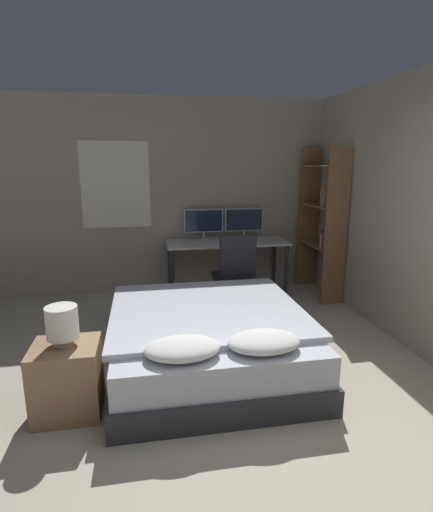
{
  "coord_description": "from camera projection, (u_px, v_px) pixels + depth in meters",
  "views": [
    {
      "loc": [
        -0.69,
        -1.99,
        1.85
      ],
      "look_at": [
        0.14,
        2.53,
        0.75
      ],
      "focal_mm": 28.0,
      "sensor_mm": 36.0,
      "label": 1
    }
  ],
  "objects": [
    {
      "name": "monitor_right",
      "position": [
        244.0,
        221.0,
        5.74
      ],
      "size": [
        0.56,
        0.16,
        0.43
      ],
      "color": "#B7B7BC",
      "rests_on": "desk"
    },
    {
      "name": "ground_plane",
      "position": [
        269.0,
        469.0,
        2.45
      ],
      "size": [
        20.0,
        20.0,
        0.0
      ],
      "primitive_type": "plane",
      "color": "#B2A893"
    },
    {
      "name": "keyboard",
      "position": [
        230.0,
        244.0,
        5.34
      ],
      "size": [
        0.36,
        0.13,
        0.02
      ],
      "color": "#B7B7BC",
      "rests_on": "desk"
    },
    {
      "name": "computer_mouse",
      "position": [
        250.0,
        242.0,
        5.39
      ],
      "size": [
        0.07,
        0.05,
        0.04
      ],
      "color": "#B7B7BC",
      "rests_on": "desk"
    },
    {
      "name": "desk",
      "position": [
        227.0,
        248.0,
        5.56
      ],
      "size": [
        1.67,
        0.63,
        0.76
      ],
      "color": "beige",
      "rests_on": "ground_plane"
    },
    {
      "name": "wall_side_right",
      "position": [
        413.0,
        213.0,
        3.91
      ],
      "size": [
        0.06,
        12.0,
        2.7
      ],
      "color": "#9E9384",
      "rests_on": "ground_plane"
    },
    {
      "name": "bedside_lamp",
      "position": [
        62.0,
        323.0,
        2.85
      ],
      "size": [
        0.23,
        0.23,
        0.3
      ],
      "color": "gray",
      "rests_on": "nightstand"
    },
    {
      "name": "bed",
      "position": [
        209.0,
        339.0,
        3.63
      ],
      "size": [
        1.73,
        1.91,
        0.61
      ],
      "color": "#2D2D33",
      "rests_on": "ground_plane"
    },
    {
      "name": "nightstand",
      "position": [
        67.0,
        379.0,
        2.96
      ],
      "size": [
        0.48,
        0.43,
        0.54
      ],
      "color": "#997551",
      "rests_on": "ground_plane"
    },
    {
      "name": "wall_back",
      "position": [
        192.0,
        197.0,
        5.69
      ],
      "size": [
        12.0,
        0.08,
        2.7
      ],
      "color": "#9E9384",
      "rests_on": "ground_plane"
    },
    {
      "name": "office_chair",
      "position": [
        235.0,
        281.0,
        4.92
      ],
      "size": [
        0.52,
        0.52,
        1.01
      ],
      "color": "black",
      "rests_on": "ground_plane"
    },
    {
      "name": "monitor_left",
      "position": [
        204.0,
        222.0,
        5.63
      ],
      "size": [
        0.56,
        0.16,
        0.43
      ],
      "color": "#B7B7BC",
      "rests_on": "desk"
    },
    {
      "name": "bookshelf",
      "position": [
        325.0,
        217.0,
        5.38
      ],
      "size": [
        0.31,
        0.9,
        2.02
      ],
      "color": "brown",
      "rests_on": "ground_plane"
    }
  ]
}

